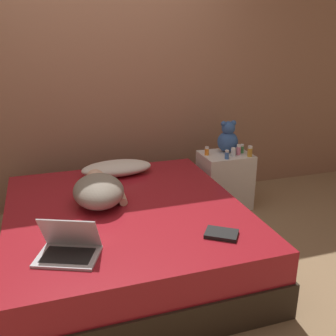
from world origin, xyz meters
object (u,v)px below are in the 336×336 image
at_px(book, 221,234).
at_px(bottle_clear, 233,152).
at_px(person_lying, 99,190).
at_px(bottle_amber, 250,151).
at_px(pillow, 117,168).
at_px(bottle_orange, 207,151).
at_px(bottle_blue, 227,155).
at_px(bottle_pink, 239,150).
at_px(teddy_bear, 228,138).
at_px(bottle_green, 242,149).
at_px(laptop, 69,247).

bearing_deg(book, bottle_clear, 60.33).
bearing_deg(person_lying, bottle_clear, 23.51).
bearing_deg(book, bottle_amber, 54.14).
bearing_deg(book, pillow, 108.00).
bearing_deg(bottle_clear, book, -119.67).
distance_m(bottle_orange, bottle_blue, 0.21).
relative_size(bottle_orange, bottle_blue, 0.98).
bearing_deg(bottle_amber, bottle_pink, 132.07).
height_order(person_lying, teddy_bear, teddy_bear).
height_order(bottle_orange, bottle_blue, bottle_blue).
xyz_separation_m(person_lying, bottle_green, (1.49, 0.55, 0.02)).
bearing_deg(pillow, bottle_clear, -3.07).
height_order(bottle_amber, bottle_clear, bottle_amber).
bearing_deg(bottle_blue, bottle_pink, 26.44).
bearing_deg(bottle_clear, bottle_blue, -149.86).
relative_size(person_lying, book, 2.72).
xyz_separation_m(person_lying, teddy_bear, (1.37, 0.63, 0.11)).
xyz_separation_m(pillow, laptop, (-0.52, -1.22, -0.01)).
bearing_deg(bottle_pink, bottle_orange, 164.54).
distance_m(bottle_orange, bottle_green, 0.36).
xyz_separation_m(bottle_green, bottle_blue, (-0.22, -0.12, -0.00)).
bearing_deg(teddy_bear, person_lying, -155.19).
distance_m(bottle_pink, book, 1.48).
bearing_deg(bottle_green, pillow, -179.68).
bearing_deg(bottle_blue, bottle_green, 28.50).
relative_size(bottle_orange, bottle_green, 0.94).
xyz_separation_m(bottle_clear, bottle_blue, (-0.09, -0.05, 0.00)).
height_order(laptop, teddy_bear, teddy_bear).
distance_m(bottle_orange, bottle_clear, 0.25).
height_order(laptop, bottle_blue, laptop).
distance_m(bottle_amber, bottle_blue, 0.24).
xyz_separation_m(bottle_amber, bottle_blue, (-0.24, 0.00, -0.01)).
xyz_separation_m(laptop, book, (0.94, -0.06, -0.04)).
relative_size(person_lying, bottle_orange, 8.12).
xyz_separation_m(bottle_pink, book, (-0.77, -1.26, -0.12)).
xyz_separation_m(person_lying, bottle_pink, (1.43, 0.51, 0.03)).
bearing_deg(bottle_clear, pillow, 176.93).
bearing_deg(book, bottle_green, 57.36).
distance_m(pillow, bottle_green, 1.25).
bearing_deg(teddy_bear, pillow, -175.46).
height_order(person_lying, bottle_clear, person_lying).
bearing_deg(bottle_blue, book, -117.34).
xyz_separation_m(bottle_pink, bottle_blue, (-0.16, -0.08, -0.01)).
relative_size(bottle_clear, book, 0.34).
bearing_deg(book, bottle_blue, 62.66).
xyz_separation_m(person_lying, bottle_clear, (1.36, 0.48, 0.02)).
distance_m(bottle_orange, bottle_amber, 0.41).
distance_m(bottle_amber, bottle_green, 0.12).
distance_m(pillow, bottle_pink, 1.19).
bearing_deg(pillow, teddy_bear, 4.54).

